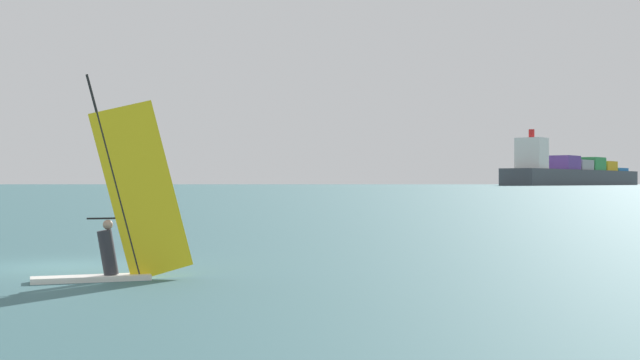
% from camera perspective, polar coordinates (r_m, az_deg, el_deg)
% --- Properties ---
extents(ground_plane, '(4000.00, 4000.00, 0.00)m').
position_cam_1_polar(ground_plane, '(22.30, -17.45, -5.73)').
color(ground_plane, '#386066').
extents(windsurfer, '(3.05, 2.30, 4.59)m').
position_cam_1_polar(windsurfer, '(18.75, -13.78, -3.32)').
color(windsurfer, white).
rests_on(windsurfer, ground_plane).
extents(cargo_ship, '(106.37, 211.11, 39.60)m').
position_cam_1_polar(cargo_ship, '(670.72, 17.24, 0.47)').
color(cargo_ship, '#3F444C').
rests_on(cargo_ship, ground_plane).
extents(distant_headland, '(971.34, 517.50, 43.37)m').
position_cam_1_polar(distant_headland, '(1544.77, 16.10, 0.56)').
color(distant_headland, '#60665B').
rests_on(distant_headland, ground_plane).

